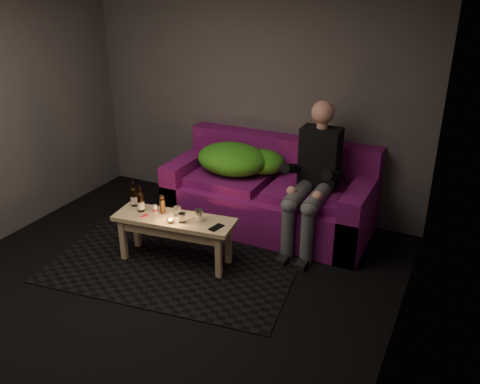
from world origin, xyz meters
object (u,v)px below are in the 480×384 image
(beer_bottle_b, at_px, (141,202))
(sofa, at_px, (271,196))
(person, at_px, (314,174))
(steel_cup, at_px, (199,216))
(coffee_table, at_px, (175,226))
(beer_bottle_a, at_px, (134,197))

(beer_bottle_b, bearing_deg, sofa, 52.42)
(person, bearing_deg, steel_cup, -131.21)
(person, distance_m, beer_bottle_b, 1.71)
(person, relative_size, steel_cup, 12.73)
(person, relative_size, beer_bottle_b, 5.43)
(coffee_table, height_order, beer_bottle_b, beer_bottle_b)
(person, height_order, coffee_table, person)
(person, bearing_deg, beer_bottle_a, -149.86)
(sofa, distance_m, beer_bottle_a, 1.49)
(coffee_table, xyz_separation_m, steel_cup, (0.25, 0.04, 0.14))
(beer_bottle_b, height_order, steel_cup, beer_bottle_b)
(coffee_table, xyz_separation_m, beer_bottle_a, (-0.49, 0.05, 0.18))
(sofa, relative_size, coffee_table, 1.82)
(person, height_order, beer_bottle_a, person)
(beer_bottle_a, bearing_deg, sofa, 46.53)
(beer_bottle_a, bearing_deg, person, 30.14)
(beer_bottle_a, bearing_deg, steel_cup, -1.14)
(beer_bottle_a, bearing_deg, beer_bottle_b, -28.64)
(person, height_order, steel_cup, person)
(person, height_order, beer_bottle_b, person)
(person, bearing_deg, coffee_table, -137.79)
(sofa, relative_size, beer_bottle_b, 8.13)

